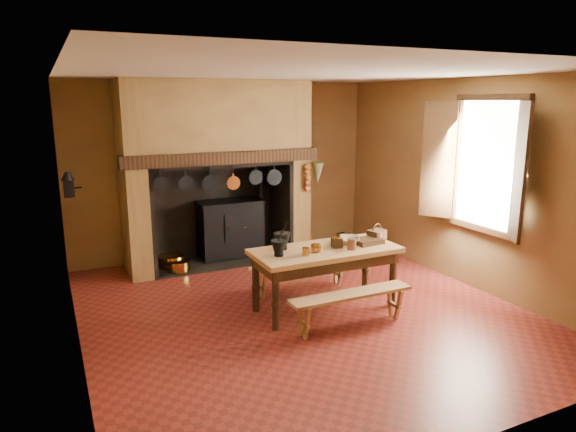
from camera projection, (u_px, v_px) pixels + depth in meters
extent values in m
plane|color=maroon|center=(301.00, 310.00, 6.25)|extent=(5.50, 5.50, 0.00)
plane|color=silver|center=(303.00, 73.00, 5.63)|extent=(5.50, 5.50, 0.00)
cube|color=olive|center=(226.00, 169.00, 8.36)|extent=(5.00, 0.02, 2.80)
cube|color=olive|center=(69.00, 219.00, 4.90)|extent=(0.02, 5.50, 2.80)
cube|color=olive|center=(465.00, 183.00, 6.99)|extent=(0.02, 5.50, 2.80)
cube|color=olive|center=(483.00, 265.00, 3.52)|extent=(5.00, 0.02, 2.80)
cube|color=olive|center=(132.00, 179.00, 7.32)|extent=(0.30, 0.90, 2.80)
cube|color=olive|center=(290.00, 169.00, 8.37)|extent=(0.30, 0.90, 2.80)
cube|color=olive|center=(215.00, 121.00, 7.66)|extent=(2.20, 0.90, 1.20)
cube|color=black|center=(224.00, 158.00, 7.43)|extent=(2.95, 0.22, 0.18)
cube|color=black|center=(210.00, 207.00, 8.35)|extent=(2.20, 0.06, 1.60)
cube|color=black|center=(219.00, 261.00, 8.15)|extent=(2.20, 0.90, 0.02)
cube|color=black|center=(230.00, 230.00, 8.29)|extent=(1.00, 0.50, 0.90)
cube|color=black|center=(230.00, 202.00, 8.17)|extent=(1.04, 0.54, 0.04)
cube|color=black|center=(235.00, 228.00, 8.04)|extent=(0.35, 0.02, 0.45)
cylinder|color=black|center=(261.00, 179.00, 8.34)|extent=(0.10, 0.10, 0.70)
cylinder|color=#B07228|center=(227.00, 229.00, 7.96)|extent=(0.03, 0.03, 0.03)
cylinder|color=#B07228|center=(245.00, 227.00, 8.08)|extent=(0.03, 0.03, 0.03)
cylinder|color=#B07228|center=(172.00, 261.00, 7.82)|extent=(0.40, 0.40, 0.20)
cylinder|color=#B07228|center=(179.00, 266.00, 7.62)|extent=(0.34, 0.34, 0.18)
cube|color=black|center=(157.00, 263.00, 7.83)|extent=(0.18, 0.18, 0.16)
cone|color=brown|center=(317.00, 174.00, 8.02)|extent=(0.20, 0.20, 0.35)
cube|color=white|center=(489.00, 164.00, 6.56)|extent=(0.02, 1.00, 1.60)
cube|color=#362111|center=(493.00, 97.00, 6.36)|extent=(0.08, 1.16, 0.08)
cube|color=#362111|center=(481.00, 228.00, 6.74)|extent=(0.08, 1.16, 0.08)
cube|color=#362111|center=(520.00, 172.00, 5.87)|extent=(0.29, 0.39, 1.60)
cube|color=#362111|center=(438.00, 160.00, 7.06)|extent=(0.29, 0.39, 1.60)
cube|color=black|center=(69.00, 188.00, 6.28)|extent=(0.12, 0.12, 0.22)
cone|color=black|center=(68.00, 176.00, 6.25)|extent=(0.16, 0.16, 0.10)
cylinder|color=black|center=(77.00, 188.00, 6.32)|extent=(0.12, 0.02, 0.02)
cube|color=tan|center=(326.00, 251.00, 6.15)|extent=(1.77, 0.79, 0.06)
cube|color=#362111|center=(325.00, 259.00, 6.18)|extent=(1.66, 0.67, 0.14)
cylinder|color=#362111|center=(276.00, 300.00, 5.65)|extent=(0.09, 0.09, 0.71)
cylinder|color=#362111|center=(393.00, 279.00, 6.31)|extent=(0.09, 0.09, 0.71)
cylinder|color=#362111|center=(256.00, 283.00, 6.17)|extent=(0.09, 0.09, 0.71)
cylinder|color=#362111|center=(366.00, 265.00, 6.83)|extent=(0.09, 0.09, 0.71)
cube|color=tan|center=(351.00, 294.00, 5.71)|extent=(1.47, 0.26, 0.04)
cube|color=tan|center=(301.00, 264.00, 6.81)|extent=(1.40, 0.25, 0.04)
cylinder|color=black|center=(282.00, 248.00, 6.11)|extent=(0.12, 0.12, 0.04)
cone|color=black|center=(282.00, 240.00, 6.09)|extent=(0.20, 0.20, 0.16)
cylinder|color=black|center=(284.00, 228.00, 6.07)|extent=(0.08, 0.04, 0.16)
cylinder|color=black|center=(279.00, 254.00, 5.85)|extent=(0.11, 0.11, 0.03)
cone|color=black|center=(279.00, 247.00, 5.83)|extent=(0.18, 0.18, 0.15)
cylinder|color=black|center=(280.00, 236.00, 5.81)|extent=(0.07, 0.03, 0.15)
cube|color=#362111|center=(337.00, 242.00, 6.18)|extent=(0.15, 0.15, 0.12)
cylinder|color=#B07228|center=(337.00, 236.00, 6.16)|extent=(0.09, 0.09, 0.03)
cylinder|color=black|center=(341.00, 233.00, 6.18)|extent=(0.10, 0.05, 0.03)
cylinder|color=#B07228|center=(306.00, 252.00, 5.86)|extent=(0.09, 0.09, 0.09)
cylinder|color=#B07228|center=(349.00, 236.00, 6.55)|extent=(0.09, 0.09, 0.08)
imported|color=#BBB290|center=(347.00, 240.00, 6.37)|extent=(0.41, 0.41, 0.08)
cylinder|color=brown|center=(352.00, 244.00, 6.09)|extent=(0.12, 0.12, 0.13)
cylinder|color=beige|center=(379.00, 237.00, 6.42)|extent=(0.09, 0.09, 0.12)
cube|color=#513018|center=(377.00, 235.00, 6.53)|extent=(0.26, 0.22, 0.13)
torus|color=#513018|center=(377.00, 230.00, 6.51)|extent=(0.18, 0.07, 0.18)
cube|color=#362111|center=(368.00, 241.00, 6.35)|extent=(0.38, 0.28, 0.06)
imported|color=#B07228|center=(316.00, 248.00, 5.98)|extent=(0.15, 0.15, 0.10)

